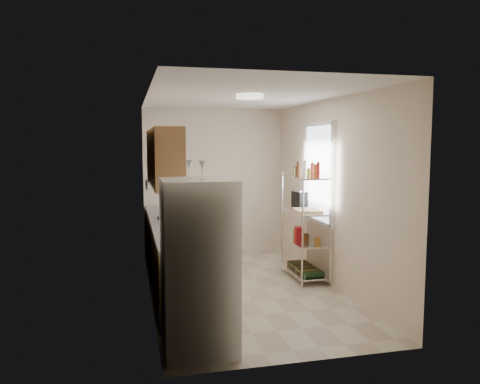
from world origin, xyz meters
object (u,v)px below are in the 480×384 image
object	(u,v)px
cutting_board	(307,210)
frying_pan_large	(167,218)
rice_cooker	(175,215)
espresso_machine	(300,199)
refrigerator	(199,266)

from	to	relation	value
cutting_board	frying_pan_large	bearing A→B (deg)	167.22
rice_cooker	cutting_board	world-z (taller)	rice_cooker
rice_cooker	espresso_machine	world-z (taller)	espresso_machine
rice_cooker	cutting_board	xyz separation A→B (m)	(1.89, -0.11, 0.02)
cutting_board	espresso_machine	world-z (taller)	espresso_machine
refrigerator	rice_cooker	xyz separation A→B (m)	(-0.03, 2.05, 0.18)
refrigerator	frying_pan_large	world-z (taller)	refrigerator
refrigerator	frying_pan_large	xyz separation A→B (m)	(-0.11, 2.39, 0.09)
refrigerator	rice_cooker	size ratio (longest dim) A/B	6.15
espresso_machine	refrigerator	bearing A→B (deg)	-143.06
refrigerator	frying_pan_large	distance (m)	2.39
rice_cooker	espresso_machine	size ratio (longest dim) A/B	1.02
refrigerator	cutting_board	size ratio (longest dim) A/B	3.69
rice_cooker	refrigerator	bearing A→B (deg)	-89.28
cutting_board	espresso_machine	distance (m)	0.43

